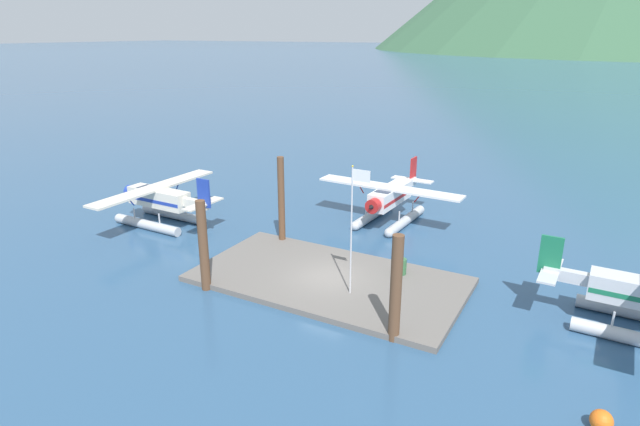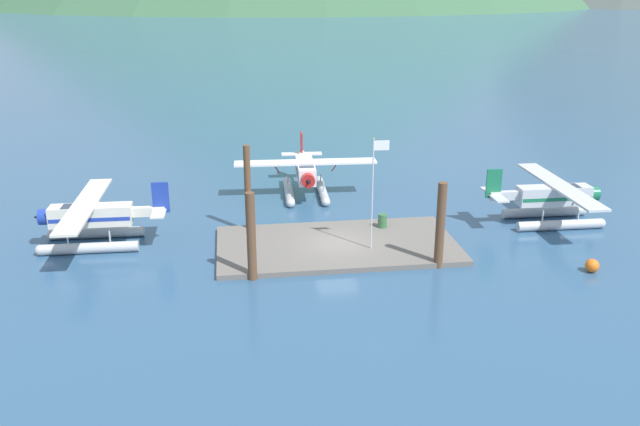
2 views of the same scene
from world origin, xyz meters
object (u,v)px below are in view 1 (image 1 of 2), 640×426
fuel_drum (401,266)px  seaplane_cream_port_fwd (159,202)px  flagpole (354,217)px  mooring_buoy (601,421)px  seaplane_white_bow_centre (390,201)px

fuel_drum → seaplane_cream_port_fwd: (-17.87, 0.13, 0.84)m
flagpole → seaplane_cream_port_fwd: flagpole is taller
mooring_buoy → seaplane_white_bow_centre: seaplane_white_bow_centre is taller
flagpole → fuel_drum: bearing=68.2°
flagpole → fuel_drum: 5.14m
flagpole → seaplane_white_bow_centre: size_ratio=0.63×
flagpole → mooring_buoy: bearing=-20.8°
fuel_drum → mooring_buoy: 12.65m
fuel_drum → seaplane_white_bow_centre: (-3.97, 8.24, 0.84)m
flagpole → mooring_buoy: flagpole is taller
seaplane_white_bow_centre → fuel_drum: bearing=-64.3°
flagpole → fuel_drum: size_ratio=7.54×
flagpole → seaplane_cream_port_fwd: bearing=168.1°
flagpole → mooring_buoy: 12.82m
mooring_buoy → seaplane_white_bow_centre: bearing=131.3°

